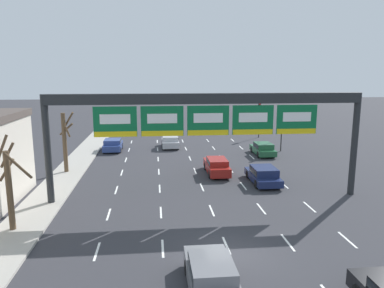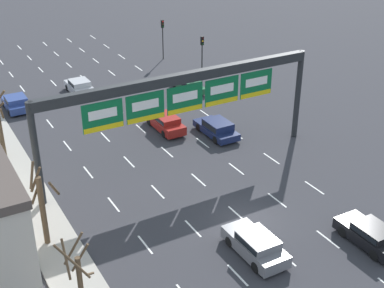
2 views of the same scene
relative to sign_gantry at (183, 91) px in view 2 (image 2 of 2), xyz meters
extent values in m
plane|color=#333338|center=(0.00, -8.25, -6.12)|extent=(220.00, 220.00, 0.00)
cube|color=#A8A399|center=(-11.30, -8.25, -6.04)|extent=(2.80, 110.00, 0.15)
cube|color=white|center=(-6.60, -7.25, -6.11)|extent=(0.12, 2.00, 0.01)
cube|color=white|center=(-6.60, -2.25, -6.11)|extent=(0.12, 2.00, 0.01)
cube|color=white|center=(-6.60, 2.75, -6.11)|extent=(0.12, 2.00, 0.01)
cube|color=white|center=(-6.60, 7.75, -6.11)|extent=(0.12, 2.00, 0.01)
cube|color=white|center=(-6.60, 12.75, -6.11)|extent=(0.12, 2.00, 0.01)
cube|color=white|center=(-6.60, 17.75, -6.11)|extent=(0.12, 2.00, 0.01)
cube|color=white|center=(-6.60, 22.75, -6.11)|extent=(0.12, 2.00, 0.01)
cube|color=white|center=(-6.60, 27.75, -6.11)|extent=(0.12, 2.00, 0.01)
cube|color=white|center=(-6.60, 32.75, -6.11)|extent=(0.12, 2.00, 0.01)
cube|color=white|center=(-3.30, -12.25, -6.11)|extent=(0.12, 2.00, 0.01)
cube|color=white|center=(-3.30, -7.25, -6.11)|extent=(0.12, 2.00, 0.01)
cube|color=white|center=(-3.30, -2.25, -6.11)|extent=(0.12, 2.00, 0.01)
cube|color=white|center=(-3.30, 2.75, -6.11)|extent=(0.12, 2.00, 0.01)
cube|color=white|center=(-3.30, 7.75, -6.11)|extent=(0.12, 2.00, 0.01)
cube|color=white|center=(-3.30, 12.75, -6.11)|extent=(0.12, 2.00, 0.01)
cube|color=white|center=(-3.30, 17.75, -6.11)|extent=(0.12, 2.00, 0.01)
cube|color=white|center=(-3.30, 22.75, -6.11)|extent=(0.12, 2.00, 0.01)
cube|color=white|center=(-3.30, 27.75, -6.11)|extent=(0.12, 2.00, 0.01)
cube|color=white|center=(-3.30, 32.75, -6.11)|extent=(0.12, 2.00, 0.01)
cube|color=white|center=(-3.30, 37.75, -6.11)|extent=(0.12, 2.00, 0.01)
cube|color=white|center=(0.00, -12.25, -6.11)|extent=(0.12, 2.00, 0.01)
cube|color=white|center=(0.00, -7.25, -6.11)|extent=(0.12, 2.00, 0.01)
cube|color=white|center=(0.00, -2.25, -6.11)|extent=(0.12, 2.00, 0.01)
cube|color=white|center=(0.00, 2.75, -6.11)|extent=(0.12, 2.00, 0.01)
cube|color=white|center=(0.00, 7.75, -6.11)|extent=(0.12, 2.00, 0.01)
cube|color=white|center=(0.00, 12.75, -6.11)|extent=(0.12, 2.00, 0.01)
cube|color=white|center=(0.00, 17.75, -6.11)|extent=(0.12, 2.00, 0.01)
cube|color=white|center=(0.00, 22.75, -6.11)|extent=(0.12, 2.00, 0.01)
cube|color=white|center=(0.00, 27.75, -6.11)|extent=(0.12, 2.00, 0.01)
cube|color=white|center=(0.00, 32.75, -6.11)|extent=(0.12, 2.00, 0.01)
cube|color=white|center=(0.00, 37.75, -6.11)|extent=(0.12, 2.00, 0.01)
cube|color=white|center=(3.30, -12.25, -6.11)|extent=(0.12, 2.00, 0.01)
cube|color=white|center=(3.30, -7.25, -6.11)|extent=(0.12, 2.00, 0.01)
cube|color=white|center=(3.30, -2.25, -6.11)|extent=(0.12, 2.00, 0.01)
cube|color=white|center=(3.30, 2.75, -6.11)|extent=(0.12, 2.00, 0.01)
cube|color=white|center=(3.30, 7.75, -6.11)|extent=(0.12, 2.00, 0.01)
cube|color=white|center=(3.30, 12.75, -6.11)|extent=(0.12, 2.00, 0.01)
cube|color=white|center=(3.30, 17.75, -6.11)|extent=(0.12, 2.00, 0.01)
cube|color=white|center=(3.30, 22.75, -6.11)|extent=(0.12, 2.00, 0.01)
cube|color=white|center=(3.30, 27.75, -6.11)|extent=(0.12, 2.00, 0.01)
cube|color=white|center=(3.30, 32.75, -6.11)|extent=(0.12, 2.00, 0.01)
cube|color=white|center=(3.30, 37.75, -6.11)|extent=(0.12, 2.00, 0.01)
cube|color=white|center=(6.60, -12.25, -6.11)|extent=(0.12, 2.00, 0.01)
cube|color=white|center=(6.60, -7.25, -6.11)|extent=(0.12, 2.00, 0.01)
cube|color=white|center=(6.60, -2.25, -6.11)|extent=(0.12, 2.00, 0.01)
cube|color=white|center=(6.60, 2.75, -6.11)|extent=(0.12, 2.00, 0.01)
cube|color=white|center=(6.60, 7.75, -6.11)|extent=(0.12, 2.00, 0.01)
cube|color=white|center=(6.60, 12.75, -6.11)|extent=(0.12, 2.00, 0.01)
cube|color=white|center=(6.60, 17.75, -6.11)|extent=(0.12, 2.00, 0.01)
cube|color=white|center=(6.60, 22.75, -6.11)|extent=(0.12, 2.00, 0.01)
cube|color=white|center=(6.60, 27.75, -6.11)|extent=(0.12, 2.00, 0.01)
cube|color=white|center=(6.60, 32.75, -6.11)|extent=(0.12, 2.00, 0.01)
cube|color=white|center=(6.60, 37.75, -6.11)|extent=(0.12, 2.00, 0.01)
cylinder|color=#232628|center=(-10.70, 0.06, -2.39)|extent=(0.46, 0.46, 7.45)
cylinder|color=#232628|center=(10.70, 0.06, -2.39)|extent=(0.46, 0.46, 7.45)
cube|color=#232628|center=(0.00, 0.06, 0.98)|extent=(21.40, 0.60, 0.70)
cube|color=#0C6033|center=(-6.17, -0.28, -0.47)|extent=(2.83, 0.08, 2.01)
cube|color=white|center=(-6.17, -0.33, -0.29)|extent=(1.98, 0.02, 0.64)
cube|color=yellow|center=(-6.17, -0.33, -1.29)|extent=(2.78, 0.02, 0.36)
cube|color=#0C6033|center=(-3.08, -0.28, -0.47)|extent=(2.83, 0.08, 2.01)
cube|color=white|center=(-3.08, -0.33, -0.29)|extent=(1.98, 0.02, 0.64)
cube|color=yellow|center=(-3.08, -0.33, -1.29)|extent=(2.78, 0.02, 0.36)
cube|color=#0C6033|center=(0.00, -0.28, -0.47)|extent=(2.83, 0.08, 2.01)
cube|color=white|center=(0.00, -0.33, -0.29)|extent=(1.98, 0.02, 0.64)
cube|color=yellow|center=(0.00, -0.33, -1.29)|extent=(2.78, 0.02, 0.36)
cube|color=#0C6033|center=(3.08, -0.28, -0.47)|extent=(2.83, 0.08, 2.01)
cube|color=white|center=(3.08, -0.33, -0.29)|extent=(1.98, 0.02, 0.64)
cube|color=yellow|center=(3.08, -0.33, -1.29)|extent=(2.78, 0.02, 0.36)
cube|color=#0C6033|center=(6.17, -0.28, -0.47)|extent=(2.83, 0.08, 2.01)
cube|color=white|center=(6.17, -0.33, -0.29)|extent=(1.98, 0.02, 0.64)
cube|color=yellow|center=(6.17, -0.33, -1.29)|extent=(2.78, 0.02, 0.36)
cube|color=#19234C|center=(5.07, 3.51, -5.63)|extent=(1.95, 4.61, 0.56)
cube|color=#19234C|center=(5.07, 3.24, -5.05)|extent=(1.79, 2.40, 0.61)
cube|color=black|center=(5.07, 3.24, -5.05)|extent=(1.83, 2.20, 0.44)
cylinder|color=black|center=(4.19, 4.90, -5.79)|extent=(0.22, 0.66, 0.66)
cylinder|color=black|center=(5.96, 4.90, -5.79)|extent=(0.22, 0.66, 0.66)
cylinder|color=black|center=(4.19, 2.13, -5.79)|extent=(0.22, 0.66, 0.66)
cylinder|color=black|center=(5.96, 2.13, -5.79)|extent=(0.22, 0.66, 0.66)
cube|color=#235B38|center=(8.03, 13.69, -5.62)|extent=(1.84, 4.34, 0.59)
cube|color=#235B38|center=(8.03, 13.43, -5.05)|extent=(1.70, 2.25, 0.55)
cube|color=black|center=(8.03, 13.43, -5.05)|extent=(1.73, 2.07, 0.40)
cylinder|color=black|center=(7.20, 14.99, -5.79)|extent=(0.22, 0.66, 0.66)
cylinder|color=black|center=(8.87, 14.99, -5.79)|extent=(0.22, 0.66, 0.66)
cylinder|color=black|center=(7.20, 12.39, -5.79)|extent=(0.22, 0.66, 0.66)
cylinder|color=black|center=(8.87, 12.39, -5.79)|extent=(0.22, 0.66, 0.66)
cube|color=maroon|center=(1.80, 6.65, -5.54)|extent=(1.76, 4.70, 0.75)
cube|color=maroon|center=(1.80, 6.37, -4.94)|extent=(1.61, 2.44, 0.46)
cube|color=black|center=(1.80, 6.37, -4.94)|extent=(1.65, 2.25, 0.33)
cylinder|color=black|center=(1.01, 8.06, -5.79)|extent=(0.22, 0.66, 0.66)
cylinder|color=black|center=(2.58, 8.06, -5.79)|extent=(0.22, 0.66, 0.66)
cylinder|color=black|center=(1.01, 5.24, -5.79)|extent=(0.22, 0.66, 0.66)
cylinder|color=black|center=(2.58, 5.24, -5.79)|extent=(0.22, 0.66, 0.66)
cube|color=black|center=(5.13, -13.74, -5.56)|extent=(1.88, 4.27, 0.71)
cube|color=black|center=(5.13, -13.99, -4.99)|extent=(1.73, 2.22, 0.44)
cube|color=black|center=(5.13, -13.99, -4.99)|extent=(1.77, 2.04, 0.31)
cylinder|color=black|center=(4.28, -12.46, -5.79)|extent=(0.22, 0.66, 0.66)
cylinder|color=black|center=(5.98, -12.46, -5.79)|extent=(0.22, 0.66, 0.66)
cylinder|color=black|center=(4.28, -15.02, -5.79)|extent=(0.22, 0.66, 0.66)
cube|color=slate|center=(-1.42, -11.19, -5.55)|extent=(1.89, 4.45, 0.74)
cube|color=slate|center=(-1.42, -11.45, -4.93)|extent=(1.74, 2.31, 0.49)
cube|color=black|center=(-1.42, -11.45, -4.93)|extent=(1.77, 2.13, 0.35)
cylinder|color=black|center=(-2.27, -9.85, -5.79)|extent=(0.22, 0.66, 0.66)
cylinder|color=black|center=(-0.56, -9.85, -5.79)|extent=(0.22, 0.66, 0.66)
cylinder|color=black|center=(-2.27, -12.52, -5.79)|extent=(0.22, 0.66, 0.66)
cylinder|color=black|center=(-0.56, -12.52, -5.79)|extent=(0.22, 0.66, 0.66)
cube|color=navy|center=(-8.38, 17.48, -5.58)|extent=(1.95, 3.96, 0.67)
cube|color=navy|center=(-8.38, 17.24, -5.00)|extent=(1.79, 2.06, 0.49)
cube|color=black|center=(-8.38, 17.24, -5.00)|extent=(1.83, 1.89, 0.35)
cylinder|color=black|center=(-9.26, 18.67, -5.79)|extent=(0.22, 0.66, 0.66)
cylinder|color=black|center=(-7.49, 18.67, -5.79)|extent=(0.22, 0.66, 0.66)
cylinder|color=black|center=(-9.26, 16.29, -5.79)|extent=(0.22, 0.66, 0.66)
cylinder|color=black|center=(-7.49, 16.29, -5.79)|extent=(0.22, 0.66, 0.66)
cube|color=#B7B7BC|center=(-1.79, 18.71, -5.56)|extent=(1.93, 3.94, 0.70)
cube|color=#B7B7BC|center=(-1.79, 18.47, -4.97)|extent=(1.77, 2.05, 0.49)
cube|color=black|center=(-1.79, 18.47, -4.97)|extent=(1.81, 1.89, 0.35)
cylinder|color=black|center=(-2.66, 19.89, -5.79)|extent=(0.22, 0.66, 0.66)
cylinder|color=black|center=(-0.91, 19.89, -5.79)|extent=(0.22, 0.66, 0.66)
cylinder|color=black|center=(-2.66, 17.52, -5.79)|extent=(0.22, 0.66, 0.66)
cylinder|color=black|center=(-0.91, 17.52, -5.79)|extent=(0.22, 0.66, 0.66)
cylinder|color=black|center=(10.59, 24.38, -4.21)|extent=(0.12, 0.12, 3.81)
cube|color=black|center=(10.59, 24.38, -1.86)|extent=(0.30, 0.24, 0.90)
sphere|color=red|center=(10.59, 24.25, -1.56)|extent=(0.20, 0.20, 0.20)
sphere|color=#412F0C|center=(10.59, 24.25, -1.86)|extent=(0.20, 0.20, 0.20)
sphere|color=#0E3515|center=(10.59, 24.25, -2.16)|extent=(0.20, 0.20, 0.20)
cylinder|color=black|center=(10.61, 15.31, -4.10)|extent=(0.12, 0.12, 4.04)
cube|color=black|center=(10.61, 15.31, -1.63)|extent=(0.30, 0.24, 0.90)
sphere|color=#3D0E0C|center=(10.61, 15.18, -1.33)|extent=(0.20, 0.20, 0.20)
sphere|color=gold|center=(10.61, 15.18, -1.63)|extent=(0.20, 0.20, 0.20)
sphere|color=#0E3515|center=(10.61, 15.18, -1.93)|extent=(0.20, 0.20, 0.20)
cylinder|color=brown|center=(-11.66, -4.32, -3.71)|extent=(0.34, 0.34, 4.50)
cylinder|color=brown|center=(-10.93, -4.71, -2.21)|extent=(0.97, 1.63, 1.84)
cylinder|color=brown|center=(-11.93, -4.11, -1.35)|extent=(0.64, 0.74, 1.47)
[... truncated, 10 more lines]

